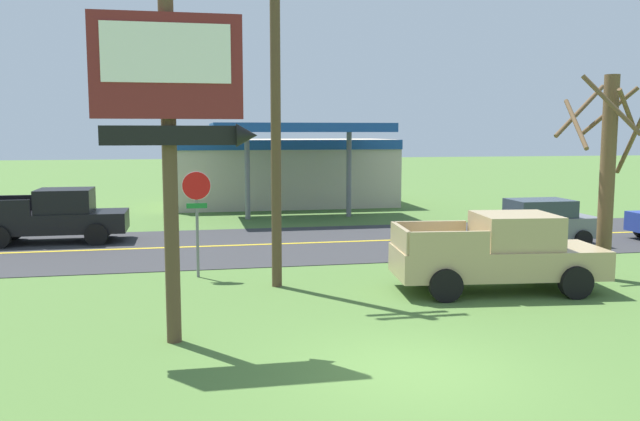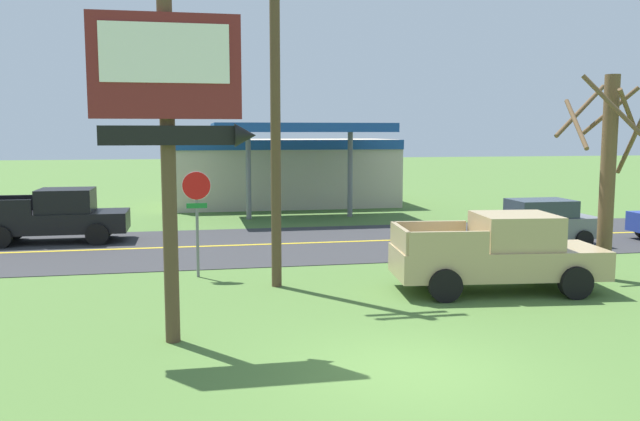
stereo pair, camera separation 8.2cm
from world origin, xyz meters
TOP-DOWN VIEW (x-y plane):
  - ground_plane at (0.00, 0.00)m, footprint 180.00×180.00m
  - road_asphalt at (0.00, 13.00)m, footprint 140.00×8.00m
  - road_centre_line at (0.00, 13.00)m, footprint 126.00×0.20m
  - motel_sign at (-3.92, 2.29)m, footprint 2.99×0.54m
  - stop_sign at (-3.43, 8.11)m, footprint 0.80×0.08m
  - utility_pole at (-1.43, 6.61)m, footprint 2.07×0.26m
  - bare_tree at (7.46, 5.77)m, footprint 2.30×2.38m
  - gas_station at (1.44, 25.80)m, footprint 12.00×11.50m
  - pickup_tan_parked_on_lawn at (4.05, 5.03)m, footprint 5.38×2.64m
  - pickup_black_on_road at (-8.42, 15.00)m, footprint 5.20×2.24m
  - car_grey_mid_lane at (8.43, 11.00)m, footprint 4.20×2.00m

SIDE VIEW (x-z plane):
  - ground_plane at x=0.00m, z-range 0.00..0.00m
  - road_asphalt at x=0.00m, z-range 0.00..0.02m
  - road_centre_line at x=0.00m, z-range 0.02..0.03m
  - car_grey_mid_lane at x=8.43m, z-range 0.01..1.65m
  - pickup_tan_parked_on_lawn at x=4.05m, z-range -0.02..1.94m
  - pickup_black_on_road at x=-8.42m, z-range -0.02..1.94m
  - gas_station at x=1.44m, z-range -0.26..4.14m
  - stop_sign at x=-3.43m, z-range 0.55..3.50m
  - bare_tree at x=7.46m, z-range 0.27..5.80m
  - motel_sign at x=-3.92m, z-range 1.21..7.66m
  - utility_pole at x=-1.43m, z-range 0.33..9.90m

